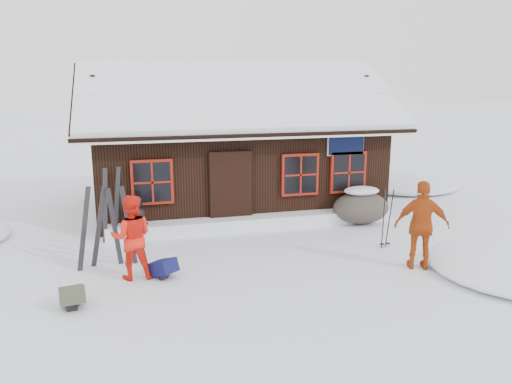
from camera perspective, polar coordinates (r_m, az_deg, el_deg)
The scene contains 14 objects.
ground at distance 10.86m, azimuth -4.91°, elevation -8.14°, with size 120.00×120.00×0.00m, color white.
mountain_hut at distance 15.48m, azimuth -2.62°, elevation 4.34°, with size 8.90×6.09×4.42m.
snow_drift at distance 13.18m, azimuth -0.12°, elevation -3.44°, with size 7.60×0.60×0.35m, color white.
snow_mounds at distance 12.91m, azimuth 0.96°, elevation -4.61°, with size 20.60×13.20×0.48m.
skier_orange_left at distance 10.10m, azimuth -14.01°, elevation -5.04°, with size 0.82×0.64×1.69m, color red.
skier_orange_right at distance 10.81m, azimuth 18.43°, elevation -3.65°, with size 1.09×0.46×1.87m, color #AC4211.
skier_crouched at distance 12.49m, azimuth -13.43°, elevation -2.95°, with size 0.54×0.35×1.10m, color black.
boulder at distance 13.88m, azimuth 11.89°, elevation -1.64°, with size 1.56×1.17×0.91m.
ski_pair_left at distance 10.88m, azimuth -18.29°, elevation -3.98°, with size 0.71×0.26×1.79m.
ski_pair_mid at distance 10.89m, azimuth -15.09°, elevation -3.90°, with size 0.57×0.17×1.75m.
ski_pair_right at distance 12.58m, azimuth -16.24°, elevation -1.47°, with size 0.52×0.31×1.85m.
ski_poles at distance 12.00m, azimuth 14.68°, elevation -3.05°, with size 0.26×0.13×1.43m.
backpack_blue at distance 10.24m, azimuth -10.56°, elevation -8.81°, with size 0.39×0.51×0.28m, color #101346.
backpack_olive at distance 9.41m, azimuth -20.25°, elevation -11.41°, with size 0.41×0.55×0.30m, color #3F422F.
Camera 1 is at (-1.62, -10.00, 3.91)m, focal length 35.00 mm.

